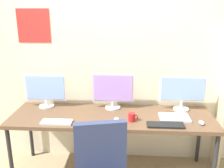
% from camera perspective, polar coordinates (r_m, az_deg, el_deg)
% --- Properties ---
extents(wall_back, '(4.65, 0.11, 2.60)m').
position_cam_1_polar(wall_back, '(3.01, 0.41, 5.88)').
color(wall_back, beige).
rests_on(wall_back, ground_plane).
extents(desk, '(2.25, 0.68, 0.74)m').
position_cam_1_polar(desk, '(2.80, -0.06, -8.16)').
color(desk, brown).
rests_on(desk, ground_plane).
extents(monitor_left, '(0.50, 0.18, 0.40)m').
position_cam_1_polar(monitor_left, '(3.05, -15.08, -1.23)').
color(monitor_left, silver).
rests_on(monitor_left, desk).
extents(monitor_center, '(0.49, 0.18, 0.43)m').
position_cam_1_polar(monitor_center, '(2.90, 0.19, -1.37)').
color(monitor_center, silver).
rests_on(monitor_center, desk).
extents(monitor_right, '(0.53, 0.18, 0.41)m').
position_cam_1_polar(monitor_right, '(2.96, 15.94, -1.58)').
color(monitor_right, silver).
rests_on(monitor_right, desk).
extents(keyboard_left, '(0.32, 0.13, 0.02)m').
position_cam_1_polar(keyboard_left, '(2.66, -12.64, -8.57)').
color(keyboard_left, silver).
rests_on(keyboard_left, desk).
extents(keyboard_right, '(0.37, 0.13, 0.02)m').
position_cam_1_polar(keyboard_right, '(2.59, 12.22, -9.23)').
color(keyboard_right, black).
rests_on(keyboard_right, desk).
extents(mouse_left_side, '(0.06, 0.10, 0.03)m').
position_cam_1_polar(mouse_left_side, '(2.74, 19.95, -8.36)').
color(mouse_left_side, silver).
rests_on(mouse_left_side, desk).
extents(mouse_right_side, '(0.06, 0.10, 0.03)m').
position_cam_1_polar(mouse_right_side, '(2.64, 1.03, -8.19)').
color(mouse_right_side, silver).
rests_on(mouse_right_side, desk).
extents(laptop_closed, '(0.32, 0.22, 0.02)m').
position_cam_1_polar(laptop_closed, '(2.78, 14.16, -7.50)').
color(laptop_closed, silver).
rests_on(laptop_closed, desk).
extents(coffee_mug, '(0.11, 0.08, 0.09)m').
position_cam_1_polar(coffee_mug, '(2.64, 4.62, -7.60)').
color(coffee_mug, red).
rests_on(coffee_mug, desk).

